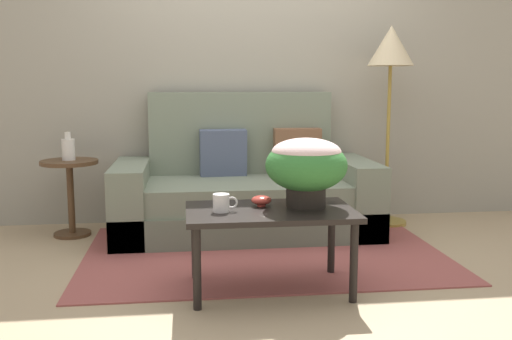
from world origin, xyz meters
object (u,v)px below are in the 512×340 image
coffee_table (270,219)px  side_table (70,184)px  couch (245,193)px  table_vase (68,149)px  snack_bowl (261,200)px  potted_plant (306,164)px  coffee_mug (222,203)px  floor_lamp (391,61)px

coffee_table → side_table: 1.94m
side_table → coffee_table: bearing=-45.4°
couch → table_vase: 1.42m
snack_bowl → potted_plant: bearing=-7.6°
coffee_table → snack_bowl: size_ratio=8.03×
couch → coffee_mug: size_ratio=14.61×
side_table → couch: bearing=-1.9°
couch → side_table: 1.37m
potted_plant → coffee_table: bearing=-166.2°
couch → table_vase: size_ratio=9.32×
floor_lamp → potted_plant: (-0.99, -1.39, -0.64)m
side_table → floor_lamp: size_ratio=0.36×
potted_plant → coffee_mug: size_ratio=3.40×
coffee_mug → couch: bearing=78.6°
snack_bowl → coffee_mug: bearing=-153.3°
coffee_table → floor_lamp: (1.21, 1.44, 0.94)m
floor_lamp → coffee_mug: floor_lamp is taller
couch → coffee_table: 1.34m
snack_bowl → couch: bearing=88.3°
potted_plant → couch: bearing=99.6°
potted_plant → side_table: bearing=139.9°
snack_bowl → coffee_table: bearing=-66.0°
potted_plant → table_vase: potted_plant is taller
floor_lamp → table_vase: (-2.57, -0.05, -0.68)m
floor_lamp → table_vase: floor_lamp is taller
side_table → potted_plant: size_ratio=1.26×
potted_plant → table_vase: (-1.58, 1.34, -0.04)m
coffee_table → table_vase: size_ratio=4.37×
coffee_table → floor_lamp: 2.10m
couch → side_table: couch is taller
side_table → coffee_mug: side_table is taller
potted_plant → coffee_mug: bearing=-170.2°
table_vase → couch: bearing=-2.3°
coffee_mug → table_vase: size_ratio=0.64×
coffee_mug → table_vase: 1.80m
side_table → floor_lamp: 2.74m
couch → potted_plant: couch is taller
floor_lamp → table_vase: bearing=-178.9°
couch → snack_bowl: 1.27m
side_table → floor_lamp: floor_lamp is taller
side_table → snack_bowl: 1.85m
floor_lamp → coffee_mug: 2.25m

